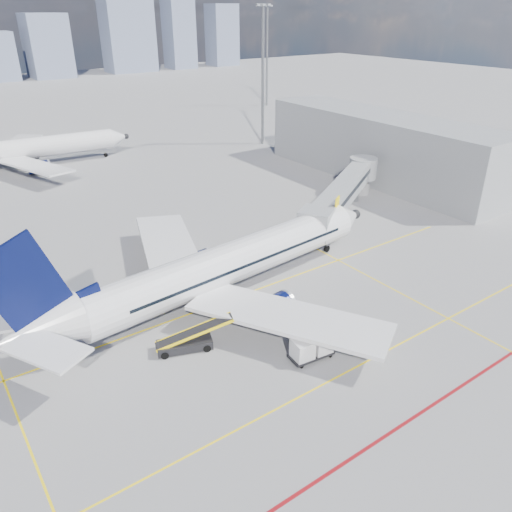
{
  "coord_description": "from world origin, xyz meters",
  "views": [
    {
      "loc": [
        -21.5,
        -26.35,
        24.77
      ],
      "look_at": [
        2.62,
        7.54,
        4.0
      ],
      "focal_mm": 35.0,
      "sensor_mm": 36.0,
      "label": 1
    }
  ],
  "objects_px": {
    "main_aircraft": "(218,268)",
    "baggage_tug": "(322,332)",
    "cargo_dolly": "(312,347)",
    "second_aircraft": "(24,149)",
    "ramp_worker": "(365,331)",
    "belt_loader": "(186,342)"
  },
  "relations": [
    {
      "from": "baggage_tug",
      "to": "belt_loader",
      "type": "distance_m",
      "value": 11.19
    },
    {
      "from": "main_aircraft",
      "to": "ramp_worker",
      "type": "distance_m",
      "value": 14.36
    },
    {
      "from": "main_aircraft",
      "to": "belt_loader",
      "type": "relative_size",
      "value": 6.34
    },
    {
      "from": "baggage_tug",
      "to": "cargo_dolly",
      "type": "distance_m",
      "value": 2.81
    },
    {
      "from": "cargo_dolly",
      "to": "ramp_worker",
      "type": "xyz_separation_m",
      "value": [
        5.01,
        -0.86,
        -0.05
      ]
    },
    {
      "from": "main_aircraft",
      "to": "baggage_tug",
      "type": "distance_m",
      "value": 11.4
    },
    {
      "from": "main_aircraft",
      "to": "belt_loader",
      "type": "bearing_deg",
      "value": -146.08
    },
    {
      "from": "second_aircraft",
      "to": "main_aircraft",
      "type": "bearing_deg",
      "value": -81.05
    },
    {
      "from": "baggage_tug",
      "to": "belt_loader",
      "type": "relative_size",
      "value": 0.35
    },
    {
      "from": "baggage_tug",
      "to": "second_aircraft",
      "type": "bearing_deg",
      "value": 107.43
    },
    {
      "from": "main_aircraft",
      "to": "ramp_worker",
      "type": "height_order",
      "value": "main_aircraft"
    },
    {
      "from": "second_aircraft",
      "to": "cargo_dolly",
      "type": "height_order",
      "value": "second_aircraft"
    },
    {
      "from": "main_aircraft",
      "to": "ramp_worker",
      "type": "xyz_separation_m",
      "value": [
        6.13,
        -12.79,
        -2.22
      ]
    },
    {
      "from": "second_aircraft",
      "to": "ramp_worker",
      "type": "distance_m",
      "value": 69.58
    },
    {
      "from": "cargo_dolly",
      "to": "baggage_tug",
      "type": "bearing_deg",
      "value": 36.35
    },
    {
      "from": "second_aircraft",
      "to": "ramp_worker",
      "type": "height_order",
      "value": "second_aircraft"
    },
    {
      "from": "belt_loader",
      "to": "ramp_worker",
      "type": "xyz_separation_m",
      "value": [
        12.48,
        -7.52,
        0.33
      ]
    },
    {
      "from": "main_aircraft",
      "to": "baggage_tug",
      "type": "xyz_separation_m",
      "value": [
        3.53,
        -10.54,
        -2.53
      ]
    },
    {
      "from": "second_aircraft",
      "to": "baggage_tug",
      "type": "relative_size",
      "value": 16.0
    },
    {
      "from": "baggage_tug",
      "to": "cargo_dolly",
      "type": "xyz_separation_m",
      "value": [
        -2.41,
        -1.39,
        0.37
      ]
    },
    {
      "from": "main_aircraft",
      "to": "belt_loader",
      "type": "distance_m",
      "value": 8.63
    },
    {
      "from": "main_aircraft",
      "to": "baggage_tug",
      "type": "bearing_deg",
      "value": -77.3
    }
  ]
}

